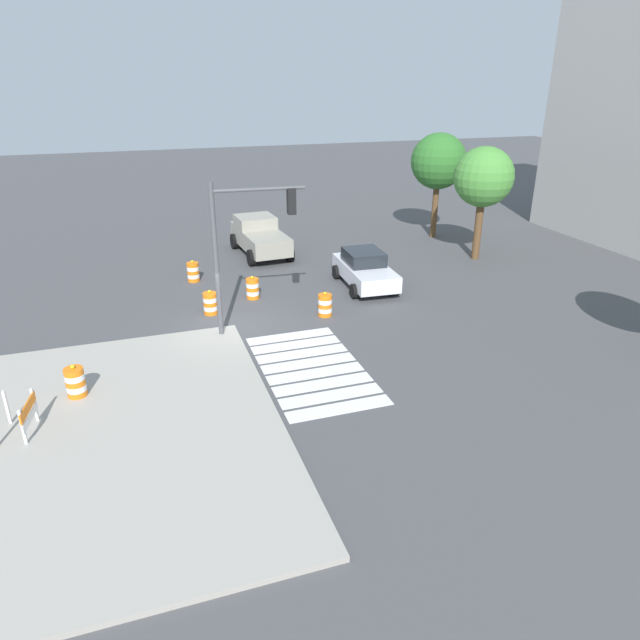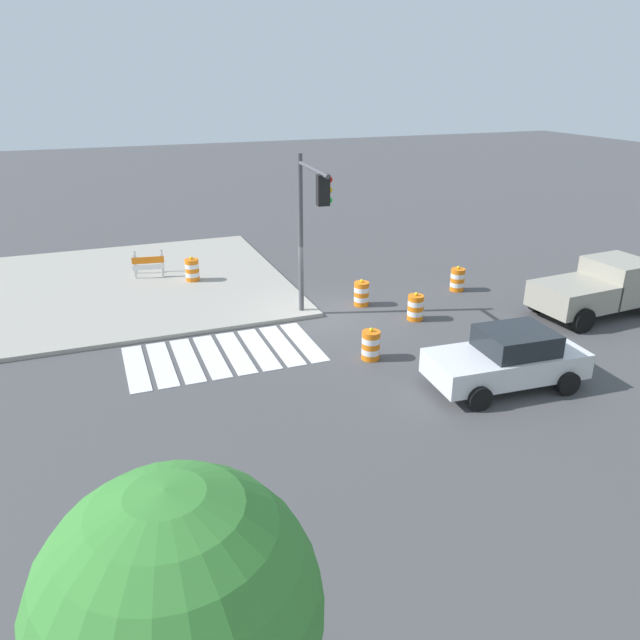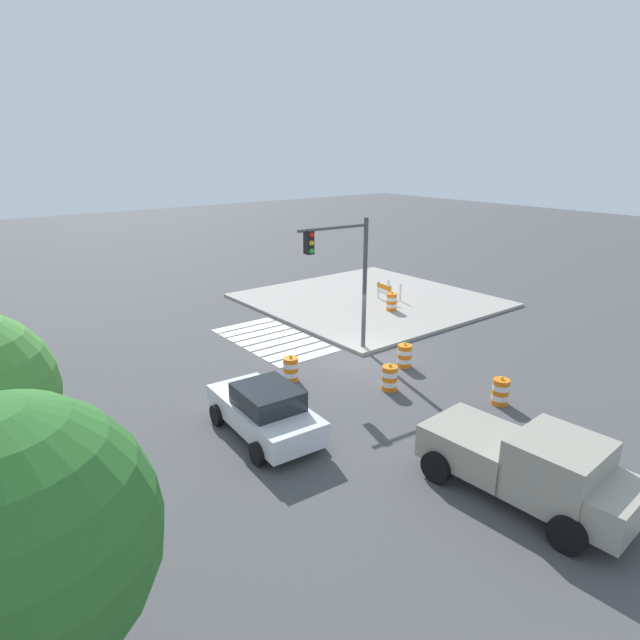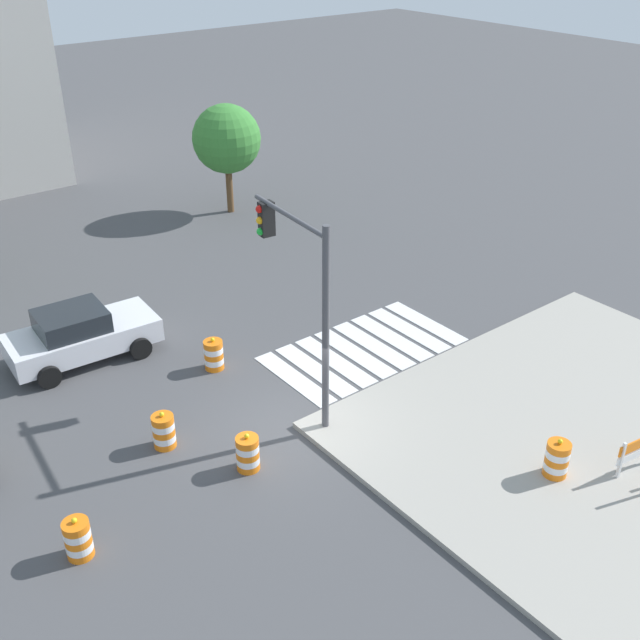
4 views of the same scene
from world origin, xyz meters
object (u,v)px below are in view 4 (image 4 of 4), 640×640
at_px(traffic_barrel_near_corner, 78,539).
at_px(sports_car, 80,334).
at_px(traffic_barrel_on_sidewalk, 557,459).
at_px(traffic_barrel_median_far, 248,453).
at_px(traffic_light_pole, 300,277).
at_px(traffic_barrel_crosswalk_end, 214,355).
at_px(street_tree_streetside_mid, 227,139).
at_px(traffic_barrel_median_near, 164,431).

bearing_deg(traffic_barrel_near_corner, sports_car, 66.60).
bearing_deg(traffic_barrel_on_sidewalk, traffic_barrel_median_far, 138.75).
bearing_deg(traffic_light_pole, traffic_barrel_median_far, -154.73).
distance_m(traffic_barrel_crosswalk_end, street_tree_streetside_mid, 12.92).
bearing_deg(traffic_barrel_crosswalk_end, traffic_barrel_median_near, -140.71).
distance_m(traffic_barrel_near_corner, traffic_light_pole, 7.69).
distance_m(traffic_barrel_median_far, traffic_light_pole, 4.41).
relative_size(traffic_barrel_median_near, traffic_barrel_median_far, 1.00).
relative_size(traffic_barrel_median_near, street_tree_streetside_mid, 0.22).
height_order(traffic_barrel_median_far, traffic_light_pole, traffic_light_pole).
xyz_separation_m(traffic_barrel_crosswalk_end, traffic_barrel_median_near, (-2.84, -2.32, 0.00)).
relative_size(traffic_barrel_median_far, street_tree_streetside_mid, 0.22).
bearing_deg(sports_car, traffic_barrel_median_near, -90.80).
distance_m(traffic_barrel_near_corner, street_tree_streetside_mid, 20.01).
bearing_deg(traffic_barrel_median_far, sports_car, 98.63).
bearing_deg(street_tree_streetside_mid, traffic_barrel_median_far, -120.86).
bearing_deg(sports_car, street_tree_streetside_mid, 37.31).
height_order(traffic_barrel_crosswalk_end, traffic_barrel_on_sidewalk, traffic_barrel_on_sidewalk).
xyz_separation_m(traffic_barrel_median_far, street_tree_streetside_mid, (8.81, 14.74, 2.74)).
bearing_deg(traffic_barrel_crosswalk_end, street_tree_streetside_mid, 55.60).
distance_m(traffic_barrel_median_near, traffic_light_pole, 5.08).
xyz_separation_m(sports_car, traffic_barrel_crosswalk_end, (2.77, -2.87, -0.36)).
bearing_deg(traffic_light_pole, traffic_barrel_on_sidewalk, -63.41).
height_order(traffic_barrel_median_near, street_tree_streetside_mid, street_tree_streetside_mid).
distance_m(sports_car, traffic_barrel_median_near, 5.21).
height_order(sports_car, traffic_barrel_median_far, sports_car).
bearing_deg(traffic_barrel_median_near, traffic_barrel_median_far, -59.78).
distance_m(sports_car, traffic_light_pole, 7.66).
height_order(traffic_barrel_near_corner, traffic_barrel_median_far, same).
relative_size(traffic_barrel_near_corner, traffic_light_pole, 0.19).
height_order(sports_car, traffic_barrel_on_sidewalk, sports_car).
xyz_separation_m(traffic_barrel_median_near, traffic_barrel_median_far, (1.16, -2.00, 0.00)).
bearing_deg(traffic_light_pole, traffic_barrel_near_corner, -168.95).
relative_size(sports_car, traffic_barrel_near_corner, 4.32).
bearing_deg(traffic_barrel_near_corner, street_tree_streetside_mid, 48.70).
bearing_deg(traffic_barrel_on_sidewalk, traffic_barrel_crosswalk_end, 112.50).
bearing_deg(traffic_barrel_near_corner, traffic_light_pole, 11.05).
relative_size(sports_car, traffic_light_pole, 0.80).
distance_m(traffic_barrel_near_corner, traffic_barrel_median_far, 4.27).
relative_size(sports_car, traffic_barrel_median_near, 4.32).
relative_size(sports_car, traffic_barrel_crosswalk_end, 4.32).
xyz_separation_m(traffic_barrel_near_corner, traffic_barrel_median_near, (3.11, 2.15, 0.00)).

